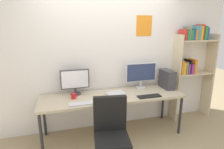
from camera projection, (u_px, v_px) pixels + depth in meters
wall_back at (107, 58)px, 3.36m from camera, size 4.80×0.11×2.60m
desk at (113, 98)px, 3.13m from camera, size 2.40×0.68×0.74m
bookshelf at (192, 60)px, 3.64m from camera, size 0.83×0.28×1.90m
office_chair at (111, 142)px, 2.42m from camera, size 0.52×0.52×0.99m
monitor_left at (75, 81)px, 3.10m from camera, size 0.48×0.18×0.43m
monitor_right at (141, 74)px, 3.39m from camera, size 0.60×0.18×0.48m
pc_tower at (167, 79)px, 3.44m from camera, size 0.17×0.34×0.34m
keyboard_left at (81, 104)px, 2.75m from camera, size 0.36×0.13×0.02m
keyboard_right at (149, 96)px, 3.04m from camera, size 0.39×0.13×0.02m
computer_mouse at (102, 99)px, 2.89m from camera, size 0.06×0.10×0.03m
laptop_closed at (116, 93)px, 3.17m from camera, size 0.37×0.29×0.02m
coffee_mug at (74, 96)px, 2.96m from camera, size 0.11×0.08×0.09m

